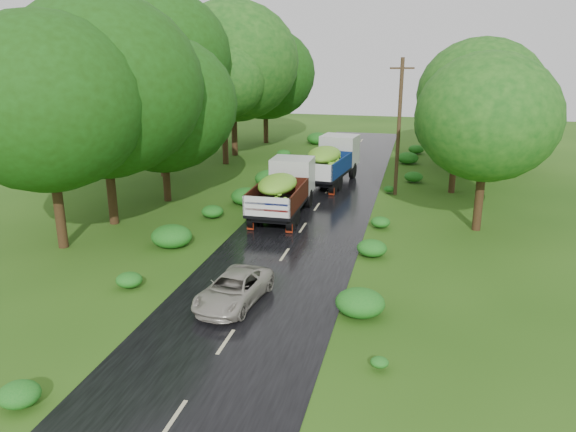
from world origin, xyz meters
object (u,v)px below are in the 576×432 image
(truck_near, at_px, (284,187))
(truck_far, at_px, (331,159))
(car, at_px, (234,289))
(utility_pole, at_px, (399,126))

(truck_near, relative_size, truck_far, 0.92)
(truck_near, bearing_deg, car, -85.65)
(truck_far, distance_m, car, 19.37)
(truck_far, bearing_deg, truck_near, -91.65)
(truck_far, xyz_separation_m, utility_pole, (4.51, -2.09, 2.65))
(truck_far, distance_m, utility_pole, 5.63)
(utility_pole, bearing_deg, truck_far, 138.82)
(utility_pole, bearing_deg, car, -122.39)
(truck_near, xyz_separation_m, utility_pole, (5.81, 5.93, 2.73))
(utility_pole, bearing_deg, truck_near, -150.79)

